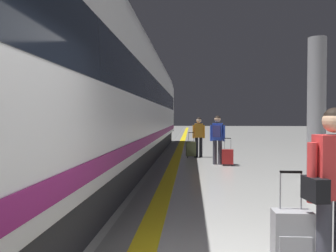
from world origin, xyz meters
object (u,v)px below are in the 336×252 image
object	(u,v)px
passenger_mid	(199,134)
platform_pillar	(316,113)
high_speed_train	(94,85)
traveller_foreground	(332,184)
suitcase_near	(228,157)
suitcase_mid	(191,149)
passenger_near	(217,136)
rolling_suitcase_foreground	(292,242)

from	to	relation	value
passenger_mid	platform_pillar	xyz separation A→B (m)	(2.79, -5.07, 0.78)
high_speed_train	traveller_foreground	bearing A→B (deg)	-54.57
passenger_mid	high_speed_train	bearing A→B (deg)	-122.17
suitcase_near	passenger_mid	distance (m)	2.56
suitcase_mid	passenger_near	bearing A→B (deg)	-64.30
rolling_suitcase_foreground	suitcase_mid	size ratio (longest dim) A/B	1.06
rolling_suitcase_foreground	suitcase_near	distance (m)	7.88
passenger_near	rolling_suitcase_foreground	bearing A→B (deg)	-89.23
passenger_near	suitcase_mid	size ratio (longest dim) A/B	1.64
high_speed_train	traveller_foreground	xyz separation A→B (m)	(3.99, -5.61, -1.50)
high_speed_train	passenger_near	world-z (taller)	high_speed_train
traveller_foreground	platform_pillar	xyz separation A→B (m)	(1.76, 5.23, 0.73)
passenger_near	suitcase_mid	bearing A→B (deg)	115.70
platform_pillar	suitcase_mid	bearing A→B (deg)	122.28
rolling_suitcase_foreground	suitcase_mid	distance (m)	10.09
passenger_near	suitcase_mid	world-z (taller)	passenger_near
passenger_near	platform_pillar	bearing A→B (deg)	-54.03
traveller_foreground	suitcase_mid	world-z (taller)	traveller_foreground
suitcase_near	platform_pillar	bearing A→B (deg)	-55.85
traveller_foreground	platform_pillar	world-z (taller)	platform_pillar
passenger_mid	platform_pillar	distance (m)	5.84
traveller_foreground	platform_pillar	distance (m)	5.56
passenger_near	passenger_mid	distance (m)	2.12
high_speed_train	passenger_mid	bearing A→B (deg)	57.83
suitcase_near	passenger_mid	bearing A→B (deg)	111.74
rolling_suitcase_foreground	passenger_near	world-z (taller)	passenger_near
suitcase_mid	high_speed_train	bearing A→B (deg)	-120.01
suitcase_near	platform_pillar	distance (m)	3.63
traveller_foreground	passenger_mid	size ratio (longest dim) A/B	1.06
passenger_near	passenger_mid	size ratio (longest dim) A/B	1.04
platform_pillar	passenger_mid	bearing A→B (deg)	118.87
suitcase_mid	traveller_foreground	bearing A→B (deg)	-82.38
traveller_foreground	suitcase_near	size ratio (longest dim) A/B	1.84
traveller_foreground	rolling_suitcase_foreground	size ratio (longest dim) A/B	1.58
traveller_foreground	passenger_mid	distance (m)	10.35
suitcase_near	high_speed_train	bearing A→B (deg)	-148.34
passenger_mid	traveller_foreground	bearing A→B (deg)	-84.24
rolling_suitcase_foreground	traveller_foreground	bearing A→B (deg)	-19.50
rolling_suitcase_foreground	platform_pillar	bearing A→B (deg)	67.73
high_speed_train	platform_pillar	distance (m)	5.81
high_speed_train	suitcase_near	xyz separation A→B (m)	(3.87, 2.39, -2.20)
suitcase_near	platform_pillar	size ratio (longest dim) A/B	0.26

